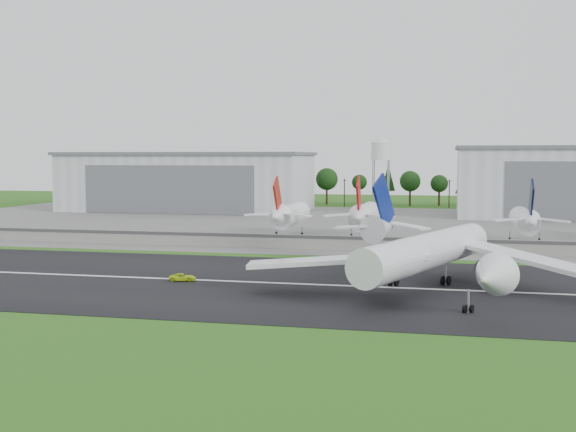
% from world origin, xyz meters
% --- Properties ---
extents(ground, '(600.00, 600.00, 0.00)m').
position_xyz_m(ground, '(0.00, 0.00, 0.00)').
color(ground, '#2A5815').
rests_on(ground, ground).
extents(runway, '(320.00, 60.00, 0.10)m').
position_xyz_m(runway, '(0.00, 10.00, 0.05)').
color(runway, black).
rests_on(runway, ground).
extents(runway_centerline, '(220.00, 1.00, 0.02)m').
position_xyz_m(runway_centerline, '(0.00, 10.00, 0.11)').
color(runway_centerline, white).
rests_on(runway_centerline, runway).
extents(apron, '(320.00, 150.00, 0.10)m').
position_xyz_m(apron, '(0.00, 120.00, 0.05)').
color(apron, slate).
rests_on(apron, ground).
extents(blast_fence, '(240.00, 0.61, 3.50)m').
position_xyz_m(blast_fence, '(0.00, 54.99, 1.81)').
color(blast_fence, gray).
rests_on(blast_fence, ground).
extents(hangar_west, '(97.00, 44.00, 23.20)m').
position_xyz_m(hangar_west, '(-80.00, 164.92, 11.63)').
color(hangar_west, silver).
rests_on(hangar_west, ground).
extents(water_tower, '(8.40, 8.40, 29.40)m').
position_xyz_m(water_tower, '(-5.00, 185.00, 24.55)').
color(water_tower, '#99999E').
rests_on(water_tower, ground).
extents(utility_poles, '(230.00, 3.00, 12.00)m').
position_xyz_m(utility_poles, '(0.00, 200.00, 0.00)').
color(utility_poles, black).
rests_on(utility_poles, ground).
extents(treeline, '(320.00, 16.00, 22.00)m').
position_xyz_m(treeline, '(0.00, 215.00, 0.00)').
color(treeline, black).
rests_on(treeline, ground).
extents(main_airliner, '(53.68, 57.41, 18.17)m').
position_xyz_m(main_airliner, '(18.81, 9.59, 4.89)').
color(main_airliner, white).
rests_on(main_airliner, runway).
extents(ground_vehicle, '(4.89, 2.94, 1.27)m').
position_xyz_m(ground_vehicle, '(-22.46, 8.60, 0.73)').
color(ground_vehicle, '#B8D819').
rests_on(ground_vehicle, runway).
extents(parked_jet_red_a, '(7.36, 31.29, 16.71)m').
position_xyz_m(parked_jet_red_a, '(-19.16, 76.57, 6.20)').
color(parked_jet_red_a, white).
rests_on(parked_jet_red_a, ground).
extents(parked_jet_red_b, '(7.36, 31.29, 16.84)m').
position_xyz_m(parked_jet_red_b, '(0.91, 76.58, 6.32)').
color(parked_jet_red_b, white).
rests_on(parked_jet_red_b, ground).
extents(parked_jet_navy, '(7.36, 31.29, 16.49)m').
position_xyz_m(parked_jet_navy, '(40.40, 76.53, 5.99)').
color(parked_jet_navy, white).
rests_on(parked_jet_navy, ground).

